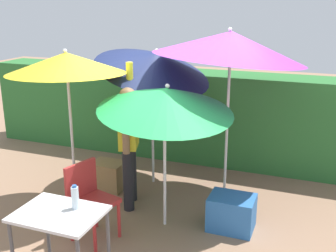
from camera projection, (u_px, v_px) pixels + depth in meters
ground_plane at (160, 214)px, 5.33m from camera, size 24.00×24.00×0.00m
hedge_row at (206, 117)px, 6.99m from camera, size 8.00×0.70×1.50m
umbrella_rainbow at (154, 62)px, 5.79m from camera, size 1.73×1.68×2.27m
umbrella_orange at (66, 63)px, 5.04m from camera, size 1.47×1.47×2.08m
umbrella_yellow at (230, 45)px, 5.17m from camera, size 1.96×1.95×2.40m
umbrella_navy at (166, 100)px, 4.65m from camera, size 1.59×1.58×1.84m
person_vendor at (129, 138)px, 5.32m from camera, size 0.32×0.55×1.88m
chair_plastic at (90, 197)px, 4.68m from camera, size 0.54×0.54×0.89m
cooler_box at (231, 213)px, 4.94m from camera, size 0.53×0.41×0.42m
crate_cardboard at (108, 175)px, 6.01m from camera, size 0.46×0.36×0.40m
folding_table at (60, 221)px, 3.88m from camera, size 0.80×0.60×0.75m
bottle_water at (75, 198)px, 3.89m from camera, size 0.07×0.07×0.24m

